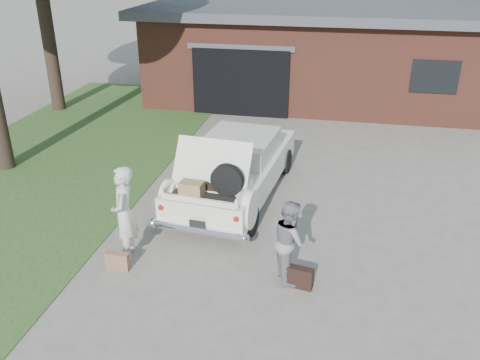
# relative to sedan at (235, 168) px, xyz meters

# --- Properties ---
(ground) EXTENTS (90.00, 90.00, 0.00)m
(ground) POSITION_rel_sedan_xyz_m (0.41, -2.07, -0.69)
(ground) COLOR gray
(ground) RESTS_ON ground
(grass_strip) EXTENTS (6.00, 16.00, 0.02)m
(grass_strip) POSITION_rel_sedan_xyz_m (-5.09, 0.93, -0.68)
(grass_strip) COLOR #2D4C1E
(grass_strip) RESTS_ON ground
(house) EXTENTS (12.80, 7.80, 3.30)m
(house) POSITION_rel_sedan_xyz_m (1.40, 9.40, 0.98)
(house) COLOR brown
(house) RESTS_ON ground
(sedan) EXTENTS (2.27, 4.87, 1.81)m
(sedan) POSITION_rel_sedan_xyz_m (0.00, 0.00, 0.00)
(sedan) COLOR white
(sedan) RESTS_ON ground
(woman_left) EXTENTS (0.60, 0.75, 1.80)m
(woman_left) POSITION_rel_sedan_xyz_m (-1.40, -2.87, 0.21)
(woman_left) COLOR beige
(woman_left) RESTS_ON ground
(woman_right) EXTENTS (0.78, 0.87, 1.47)m
(woman_right) POSITION_rel_sedan_xyz_m (1.57, -2.90, 0.04)
(woman_right) COLOR gray
(woman_right) RESTS_ON ground
(suitcase_left) EXTENTS (0.44, 0.16, 0.34)m
(suitcase_left) POSITION_rel_sedan_xyz_m (-1.42, -3.26, -0.52)
(suitcase_left) COLOR #8E6548
(suitcase_left) RESTS_ON ground
(suitcase_right) EXTENTS (0.51, 0.25, 0.38)m
(suitcase_right) POSITION_rel_sedan_xyz_m (1.76, -3.13, -0.50)
(suitcase_right) COLOR black
(suitcase_right) RESTS_ON ground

